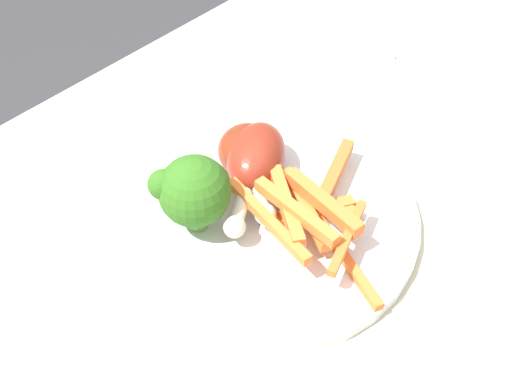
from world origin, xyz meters
The scene contains 7 objects.
dining_table centered at (0.00, 0.00, 0.61)m, with size 1.19×0.69×0.71m.
dinner_plate centered at (0.08, -0.05, 0.72)m, with size 0.29×0.29×0.01m, color silver.
broccoli_floret_front centered at (0.13, -0.08, 0.76)m, with size 0.07×0.06×0.07m.
carrot_fries_pile centered at (0.06, 0.00, 0.74)m, with size 0.15×0.17×0.04m.
chicken_drumstick_near centered at (0.05, -0.07, 0.75)m, with size 0.14×0.09×0.05m.
chicken_drumstick_far centered at (0.05, -0.08, 0.74)m, with size 0.11×0.12×0.04m.
fork centered at (-0.18, -0.16, 0.71)m, with size 0.19×0.01×0.01m, color silver.
Camera 1 is at (0.36, 0.19, 1.11)m, focal length 41.53 mm.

